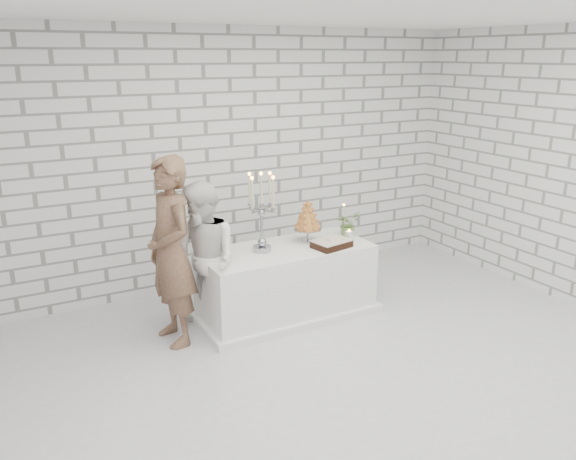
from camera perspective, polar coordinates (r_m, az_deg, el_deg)
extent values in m
cube|color=silver|center=(5.21, 6.10, -13.92)|extent=(6.00, 5.00, 0.01)
cube|color=white|center=(4.48, 7.39, 21.11)|extent=(6.00, 5.00, 0.01)
cube|color=white|center=(6.77, -5.63, 7.02)|extent=(6.00, 0.01, 3.00)
cube|color=white|center=(6.07, -0.21, -5.18)|extent=(1.80, 0.80, 0.75)
imported|color=brown|center=(5.44, -11.65, -2.20)|extent=(0.51, 0.71, 1.82)
imported|color=white|center=(5.57, -8.44, -3.08)|extent=(0.73, 0.85, 1.55)
cube|color=black|center=(5.96, 4.39, -1.37)|extent=(0.42, 0.33, 0.08)
cylinder|color=white|center=(6.15, 6.12, -0.66)|extent=(0.10, 0.10, 0.12)
cylinder|color=beige|center=(6.42, 5.57, 1.07)|extent=(0.07, 0.07, 0.32)
imported|color=#5B7944|center=(6.32, 6.01, 0.62)|extent=(0.32, 0.29, 0.29)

